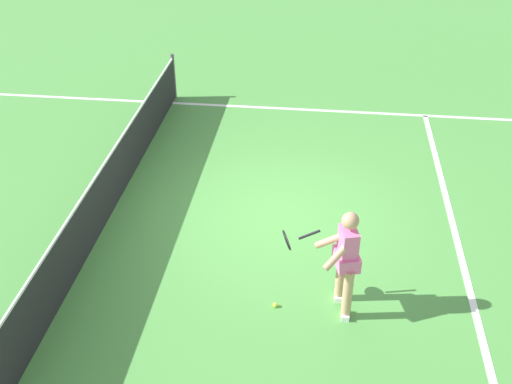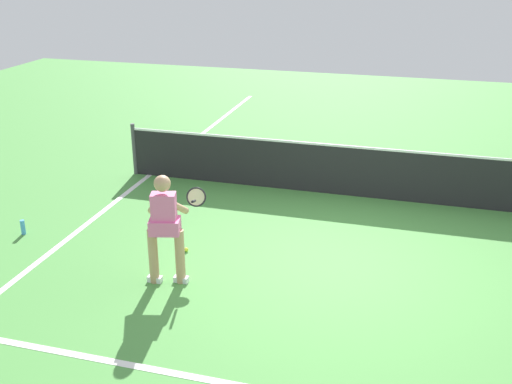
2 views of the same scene
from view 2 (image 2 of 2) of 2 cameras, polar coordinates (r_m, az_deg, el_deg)
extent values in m
plane|color=#4C9342|center=(8.96, 7.02, -6.72)|extent=(28.42, 28.42, 0.00)
cube|color=white|center=(10.29, -16.23, -3.49)|extent=(0.10, 19.86, 0.01)
cylinder|color=#4C4C51|center=(12.44, -11.26, 3.94)|extent=(0.08, 0.08, 1.04)
cube|color=#232326|center=(11.23, 9.36, 1.79)|extent=(8.75, 0.02, 0.92)
cube|color=white|center=(11.08, 9.51, 4.11)|extent=(8.75, 0.02, 0.04)
cylinder|color=tan|center=(8.40, -9.53, -5.91)|extent=(0.13, 0.13, 0.78)
cylinder|color=tan|center=(8.34, -7.08, -5.97)|extent=(0.13, 0.13, 0.78)
cube|color=white|center=(8.56, -9.38, -7.98)|extent=(0.20, 0.10, 0.08)
cube|color=white|center=(8.51, -6.97, -8.05)|extent=(0.20, 0.10, 0.08)
cube|color=pink|center=(8.09, -8.56, -1.86)|extent=(0.36, 0.27, 0.52)
cube|color=pink|center=(8.17, -8.48, -3.15)|extent=(0.46, 0.37, 0.20)
sphere|color=tan|center=(7.94, -8.72, 0.78)|extent=(0.22, 0.22, 0.22)
cylinder|color=tan|center=(8.24, -9.43, -1.30)|extent=(0.37, 0.42, 0.37)
cylinder|color=tan|center=(8.19, -7.36, -1.32)|extent=(0.17, 0.49, 0.37)
cylinder|color=black|center=(8.43, -5.82, -0.86)|extent=(0.11, 0.29, 0.14)
torus|color=black|center=(8.73, -5.58, -0.47)|extent=(0.31, 0.19, 0.28)
cylinder|color=beige|center=(8.73, -5.58, -0.47)|extent=(0.25, 0.15, 0.23)
sphere|color=#D1E533|center=(9.29, -6.51, -5.35)|extent=(0.07, 0.07, 0.07)
cylinder|color=#4C9EE5|center=(10.42, -20.86, -3.08)|extent=(0.07, 0.07, 0.24)
camera|label=1|loc=(11.94, -41.19, 24.70)|focal=43.48mm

